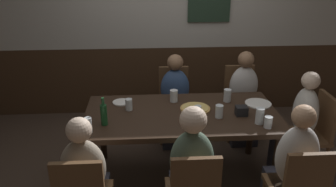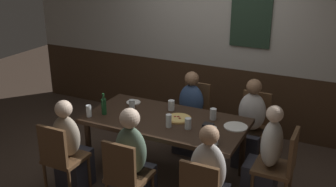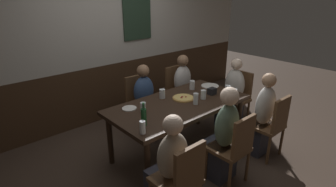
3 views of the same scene
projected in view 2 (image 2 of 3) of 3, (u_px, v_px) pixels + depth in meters
The scene contains 26 objects.
ground_plane at pixel (165, 174), 4.86m from camera, with size 12.00×12.00×0.00m, color #423328.
wall_back at pixel (216, 42), 5.78m from camera, with size 6.40×0.13×2.60m.
dining_table at pixel (165, 125), 4.62m from camera, with size 1.87×0.94×0.74m.
chair_mid_far at pixel (194, 111), 5.43m from camera, with size 0.40×0.40×0.88m.
chair_head_east at pixel (281, 164), 4.12m from camera, with size 0.40×0.40×0.88m.
chair_left_near at pixel (61, 156), 4.28m from camera, with size 0.40×0.40×0.88m.
chair_right_far at pixel (253, 123), 5.09m from camera, with size 0.40×0.40×0.88m.
chair_mid_near at pixel (125, 174), 3.94m from camera, with size 0.40×0.40×0.88m.
person_mid_far at pixel (189, 118), 5.30m from camera, with size 0.34×0.37×1.10m.
person_head_east at pixel (265, 162), 4.20m from camera, with size 0.37×0.34×1.13m.
person_left_near at pixel (71, 152), 4.43m from camera, with size 0.34×0.37×1.10m.
person_right_far at pixel (250, 129), 4.96m from camera, with size 0.34×0.37×1.12m.
person_mid_near at pixel (134, 167), 4.08m from camera, with size 0.34×0.37×1.16m.
pizza at pixel (179, 118), 4.59m from camera, with size 0.30×0.30×0.03m.
pint_glass_amber at pixel (213, 115), 4.57m from camera, with size 0.08×0.08×0.13m.
beer_glass_half at pixel (188, 124), 4.34m from camera, with size 0.07×0.07×0.12m.
pint_glass_pale at pixel (213, 134), 4.07m from camera, with size 0.08×0.08×0.15m.
tumbler_water at pixel (169, 121), 4.38m from camera, with size 0.07×0.07×0.15m.
tumbler_short at pixel (132, 105), 4.87m from camera, with size 0.07×0.07×0.11m.
beer_glass_tall at pixel (215, 141), 3.99m from camera, with size 0.07×0.07×0.11m.
highball_clear at pixel (89, 112), 4.65m from camera, with size 0.06×0.06×0.14m.
pint_glass_stout at pixel (171, 106), 4.83m from camera, with size 0.08×0.08×0.12m.
beer_bottle_green at pixel (104, 106), 4.70m from camera, with size 0.06×0.06×0.26m.
plate_white_large at pixel (236, 127), 4.39m from camera, with size 0.26×0.26×0.01m, color white.
plate_white_small at pixel (133, 102), 5.07m from camera, with size 0.18×0.18×0.01m, color white.
condiment_caddy at pixel (208, 128), 4.28m from camera, with size 0.11×0.09×0.09m, color black.
Camera 2 is at (1.89, -3.75, 2.63)m, focal length 42.38 mm.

